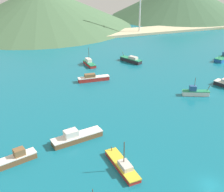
# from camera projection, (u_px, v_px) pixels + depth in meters

# --- Properties ---
(ground) EXTENTS (260.00, 280.00, 0.50)m
(ground) POSITION_uv_depth(u_px,v_px,m) (138.00, 110.00, 75.53)
(ground) COLOR #146B7F
(fishing_boat_2) EXTENTS (3.36, 10.51, 5.96)m
(fishing_boat_2) POSITION_uv_depth(u_px,v_px,m) (123.00, 165.00, 53.60)
(fishing_boat_2) COLOR red
(fishing_boat_2) RESTS_ON ground
(fishing_boat_7) EXTENTS (2.99, 7.93, 6.53)m
(fishing_boat_7) POSITION_uv_depth(u_px,v_px,m) (89.00, 63.00, 106.78)
(fishing_boat_7) COLOR red
(fishing_boat_7) RESTS_ON ground
(fishing_boat_8) EXTENTS (11.38, 4.81, 2.80)m
(fishing_boat_8) POSITION_uv_depth(u_px,v_px,m) (76.00, 137.00, 61.82)
(fishing_boat_8) COLOR brown
(fishing_boat_8) RESTS_ON ground
(fishing_boat_11) EXTENTS (8.40, 4.30, 2.78)m
(fishing_boat_11) POSITION_uv_depth(u_px,v_px,m) (15.00, 159.00, 55.02)
(fishing_boat_11) COLOR brown
(fishing_boat_11) RESTS_ON ground
(fishing_boat_12) EXTENTS (10.07, 2.55, 2.43)m
(fishing_boat_12) POSITION_uv_depth(u_px,v_px,m) (93.00, 78.00, 92.83)
(fishing_boat_12) COLOR red
(fishing_boat_12) RESTS_ON ground
(fishing_boat_14) EXTENTS (7.65, 4.56, 5.35)m
(fishing_boat_14) POSITION_uv_depth(u_px,v_px,m) (195.00, 92.00, 82.78)
(fishing_boat_14) COLOR silver
(fishing_boat_14) RESTS_ON ground
(fishing_boat_15) EXTENTS (6.13, 9.24, 3.03)m
(fishing_boat_15) POSITION_uv_depth(u_px,v_px,m) (131.00, 60.00, 110.11)
(fishing_boat_15) COLOR #232328
(fishing_boat_15) RESTS_ON ground
(beach_strip) EXTENTS (247.00, 14.83, 1.20)m
(beach_strip) POSITION_uv_depth(u_px,v_px,m) (71.00, 37.00, 145.05)
(beach_strip) COLOR beige
(beach_strip) RESTS_ON ground
(hill_central) EXTENTS (103.53, 103.53, 22.39)m
(hill_central) POSITION_uv_depth(u_px,v_px,m) (41.00, 6.00, 167.55)
(hill_central) COLOR #476B47
(hill_central) RESTS_ON ground
(radio_tower) EXTENTS (3.04, 2.43, 30.36)m
(radio_tower) POSITION_uv_depth(u_px,v_px,m) (140.00, 3.00, 148.29)
(radio_tower) COLOR silver
(radio_tower) RESTS_ON ground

